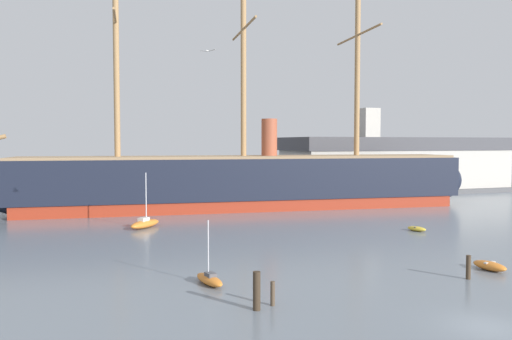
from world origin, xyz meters
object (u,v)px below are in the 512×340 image
Objects in this scene: mooring_piling_right_pair at (273,294)px; dinghy_mid_right at (417,229)px; dockside_warehouse_right at (395,165)px; sailboat_alongside_bow at (145,223)px; sailboat_far_right at (408,199)px; sailboat_foreground_left at (209,279)px; dinghy_foreground_right at (490,266)px; tall_ship at (244,181)px; mooring_piling_left_pair at (468,267)px; seagull_in_flight at (208,51)px; mooring_piling_nearest at (257,291)px; motorboat_far_left at (32,209)px.

dinghy_mid_right is at bearing 38.24° from mooring_piling_right_pair.
mooring_piling_right_pair is at bearing -129.33° from dockside_warehouse_right.
sailboat_far_right is (43.59, 12.72, -0.11)m from sailboat_alongside_bow.
sailboat_foreground_left is at bearing 113.24° from mooring_piling_right_pair.
dinghy_foreground_right is 18.51m from mooring_piling_right_pair.
dockside_warehouse_right is (48.06, 58.65, 4.52)m from mooring_piling_right_pair.
sailboat_foreground_left is (-14.32, -37.41, -3.65)m from tall_ship.
mooring_piling_left_pair is at bearing -116.32° from dinghy_mid_right.
sailboat_far_right reaches higher than sailboat_foreground_left.
dockside_warehouse_right is at bearing 58.65° from dinghy_mid_right.
dockside_warehouse_right is 44.48× the size of seagull_in_flight.
dockside_warehouse_right is at bearing 60.14° from mooring_piling_left_pair.
mooring_piling_nearest is at bearing -171.08° from dinghy_foreground_right.
tall_ship is 44.74m from mooring_piling_right_pair.
mooring_piling_left_pair is at bearing -119.86° from dockside_warehouse_right.
dockside_warehouse_right is (64.69, 10.92, 4.63)m from motorboat_far_left.
dockside_warehouse_right is at bearing 28.68° from sailboat_alongside_bow.
tall_ship is at bearing 94.16° from mooring_piling_left_pair.
seagull_in_flight reaches higher than mooring_piling_right_pair.
sailboat_far_right reaches higher than motorboat_far_left.
mooring_piling_right_pair is (-14.97, -1.01, -0.13)m from mooring_piling_left_pair.
dinghy_mid_right is 30.13m from seagull_in_flight.
mooring_piling_left_pair is 15.01m from mooring_piling_right_pair.
sailboat_foreground_left is 0.90× the size of sailboat_far_right.
mooring_piling_nearest is at bearing -72.19° from motorboat_far_left.
tall_ship is 41.08m from dinghy_foreground_right.
dinghy_foreground_right is 45.89m from sailboat_far_right.
dinghy_mid_right is 0.49× the size of sailboat_far_right.
dockside_warehouse_right is at bearing 50.67° from mooring_piling_right_pair.
motorboat_far_left is at bearing 127.75° from dinghy_foreground_right.
tall_ship reaches higher than dinghy_foreground_right.
tall_ship is 34.53× the size of mooring_piling_nearest.
tall_ship is 35.29m from seagull_in_flight.
sailboat_foreground_left is 73.38m from dockside_warehouse_right.
sailboat_foreground_left is 6.23m from mooring_piling_nearest.
mooring_piling_nearest is at bearing -142.38° from dinghy_mid_right.
mooring_piling_right_pair is at bearing -171.97° from dinghy_foreground_right.
motorboat_far_left is at bearing 108.66° from sailboat_foreground_left.
sailboat_foreground_left is 1.83× the size of dinghy_mid_right.
motorboat_far_left reaches higher than mooring_piling_right_pair.
seagull_in_flight is (-40.65, -30.45, 16.38)m from sailboat_far_right.
mooring_piling_right_pair is at bearing 22.24° from mooring_piling_nearest.
seagull_in_flight reaches higher than mooring_piling_left_pair.
motorboat_far_left is 50.54m from mooring_piling_right_pair.
dockside_warehouse_right is (49.21, 59.12, 4.13)m from mooring_piling_nearest.
sailboat_alongside_bow is 0.13× the size of dockside_warehouse_right.
dockside_warehouse_right reaches higher than sailboat_far_right.
tall_ship reaches higher than dinghy_mid_right.
sailboat_foreground_left is at bearing -153.36° from dinghy_mid_right.
dockside_warehouse_right is (8.14, 15.57, 4.83)m from sailboat_far_right.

